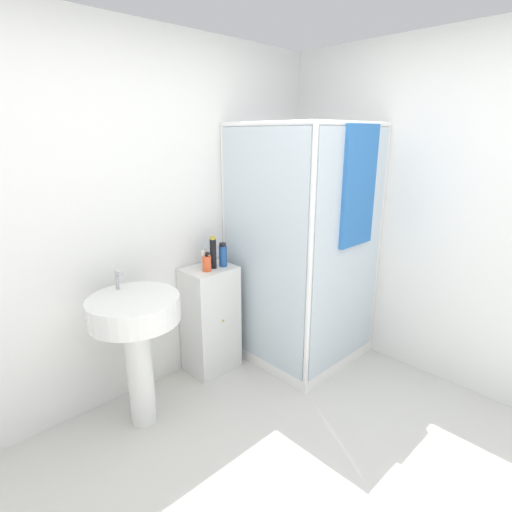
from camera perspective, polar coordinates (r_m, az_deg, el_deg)
wall_back at (r=2.84m, az=-17.29°, el=4.67°), size 6.40×0.06×2.50m
wall_right at (r=3.09m, az=30.45°, el=4.06°), size 0.06×6.40×2.50m
shower_enclosure at (r=3.32m, az=6.84°, el=-6.02°), size 0.92×0.95×1.91m
vanity_cabinet at (r=3.20m, az=-6.54°, el=-8.96°), size 0.39×0.32×0.85m
sink at (r=2.60m, az=-16.78°, el=-9.90°), size 0.55×0.55×1.01m
soap_dispenser at (r=2.95m, az=-7.05°, el=-1.04°), size 0.07×0.07×0.15m
shampoo_bottle_tall_black at (r=2.99m, az=-6.14°, el=0.47°), size 0.05×0.05×0.25m
shampoo_bottle_blue at (r=3.04m, az=-4.75°, el=0.13°), size 0.06×0.06×0.18m
lotion_bottle_white at (r=3.05m, az=-7.36°, el=-0.35°), size 0.05×0.05×0.16m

